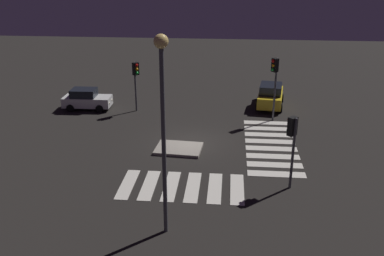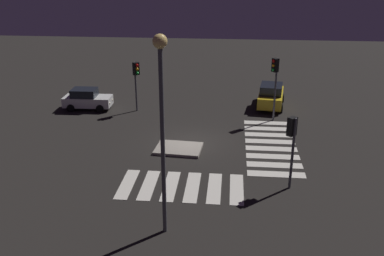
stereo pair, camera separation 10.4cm
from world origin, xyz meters
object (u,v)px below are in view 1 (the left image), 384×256
(street_lamp, at_px, (163,107))
(traffic_light_west, at_px, (136,75))
(car_white, at_px, (87,99))
(traffic_island, at_px, (179,149))
(traffic_light_north, at_px, (275,74))
(traffic_light_east, at_px, (292,135))
(car_yellow, at_px, (271,95))

(street_lamp, bearing_deg, traffic_light_west, 106.38)
(car_white, xyz_separation_m, street_lamp, (8.69, -15.78, 4.91))
(traffic_light_west, bearing_deg, traffic_island, -9.71)
(car_white, xyz_separation_m, traffic_light_north, (14.42, -1.41, 2.73))
(street_lamp, bearing_deg, traffic_island, 93.15)
(traffic_light_west, relative_size, traffic_light_east, 1.01)
(car_white, xyz_separation_m, traffic_light_west, (4.11, -0.21, 2.15))
(traffic_island, relative_size, street_lamp, 0.35)
(street_lamp, bearing_deg, traffic_light_east, 37.87)
(traffic_light_west, height_order, street_lamp, street_lamp)
(car_yellow, distance_m, traffic_light_west, 10.87)
(traffic_island, height_order, car_yellow, car_yellow)
(traffic_light_west, bearing_deg, car_white, -132.86)
(traffic_light_east, bearing_deg, car_white, 6.17)
(traffic_island, xyz_separation_m, street_lamp, (0.47, -8.54, 5.63))
(car_yellow, relative_size, street_lamp, 0.53)
(traffic_island, distance_m, traffic_light_west, 8.63)
(traffic_light_west, xyz_separation_m, street_lamp, (4.58, -15.57, 2.77))
(traffic_island, height_order, traffic_light_east, traffic_light_east)
(car_yellow, bearing_deg, traffic_island, 153.26)
(traffic_light_east, bearing_deg, traffic_island, 11.01)
(car_yellow, relative_size, traffic_light_north, 0.97)
(car_yellow, relative_size, traffic_light_west, 1.16)
(traffic_island, distance_m, car_yellow, 11.21)
(traffic_island, bearing_deg, car_yellow, 55.36)
(traffic_light_west, distance_m, traffic_light_east, 15.16)
(car_yellow, height_order, traffic_light_west, traffic_light_west)
(car_white, distance_m, traffic_light_north, 14.74)
(traffic_light_north, height_order, street_lamp, street_lamp)
(traffic_island, height_order, street_lamp, street_lamp)
(traffic_island, xyz_separation_m, car_white, (-8.22, 7.24, 0.72))
(car_yellow, height_order, traffic_light_north, traffic_light_north)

